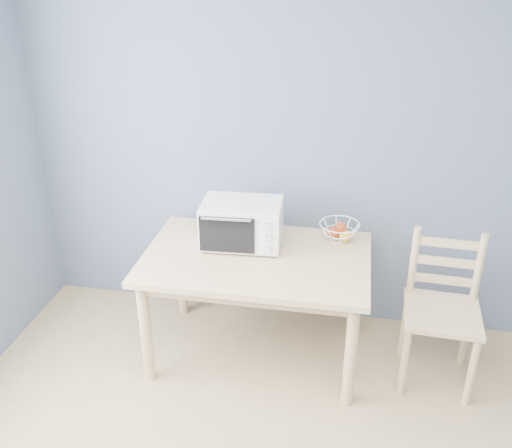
% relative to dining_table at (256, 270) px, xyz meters
% --- Properties ---
extents(room, '(4.01, 4.51, 2.61)m').
position_rel_dining_table_xyz_m(room, '(0.32, -1.70, 0.65)').
color(room, tan).
rests_on(room, ground).
extents(dining_table, '(1.40, 0.90, 0.75)m').
position_rel_dining_table_xyz_m(dining_table, '(0.00, 0.00, 0.00)').
color(dining_table, tan).
rests_on(dining_table, ground).
extents(toaster_oven, '(0.52, 0.39, 0.29)m').
position_rel_dining_table_xyz_m(toaster_oven, '(-0.14, 0.12, 0.26)').
color(toaster_oven, white).
rests_on(toaster_oven, dining_table).
extents(fruit_basket, '(0.32, 0.32, 0.13)m').
position_rel_dining_table_xyz_m(fruit_basket, '(0.49, 0.31, 0.17)').
color(fruit_basket, white).
rests_on(fruit_basket, dining_table).
extents(dining_chair, '(0.47, 0.47, 0.96)m').
position_rel_dining_table_xyz_m(dining_chair, '(1.15, -0.00, -0.18)').
color(dining_chair, tan).
rests_on(dining_chair, ground).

